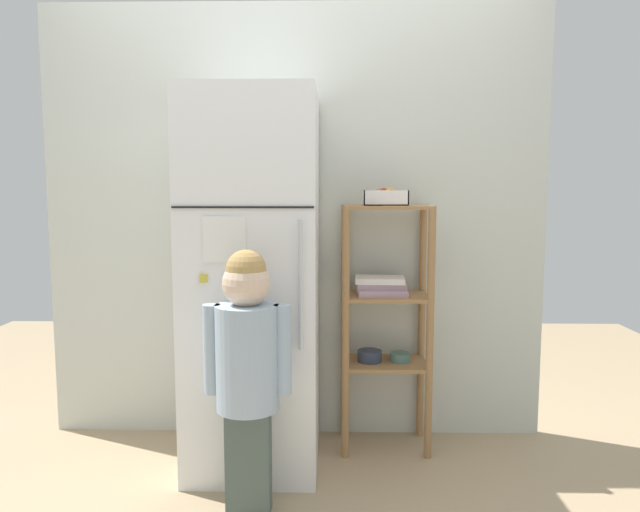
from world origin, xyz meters
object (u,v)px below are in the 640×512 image
child_standing (247,356)px  fruit_bin (386,197)px  pantry_shelf_unit (384,308)px  refrigerator (254,282)px

child_standing → fruit_bin: (0.59, 0.62, 0.62)m
child_standing → pantry_shelf_unit: pantry_shelf_unit is taller
pantry_shelf_unit → fruit_bin: fruit_bin is taller
pantry_shelf_unit → fruit_bin: (0.00, -0.02, 0.55)m
refrigerator → child_standing: refrigerator is taller
fruit_bin → refrigerator: bearing=-166.8°
child_standing → fruit_bin: fruit_bin is taller
child_standing → fruit_bin: bearing=46.5°
child_standing → fruit_bin: 1.06m
child_standing → pantry_shelf_unit: 0.88m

